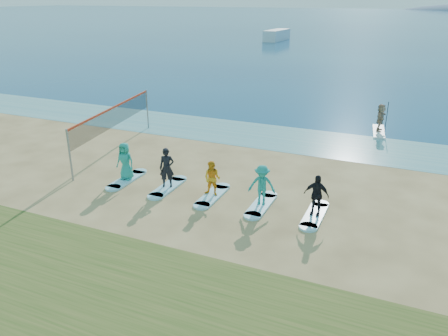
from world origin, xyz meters
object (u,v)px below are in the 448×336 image
at_px(boat_offshore_a, 277,41).
at_px(student_2, 212,178).
at_px(student_1, 167,168).
at_px(student_0, 125,161).
at_px(surfboard_2, 212,196).
at_px(surfboard_1, 168,187).
at_px(surfboard_3, 261,205).
at_px(paddleboard, 379,132).
at_px(volleyball_net, 114,117).
at_px(student_3, 262,185).
at_px(surfboard_0, 127,180).
at_px(paddleboarder, 381,118).
at_px(student_4, 316,195).
at_px(surfboard_4, 315,215).

bearing_deg(boat_offshore_a, student_2, -71.99).
distance_m(student_1, student_2, 2.22).
distance_m(boat_offshore_a, student_0, 70.10).
bearing_deg(surfboard_2, student_1, 180.00).
height_order(surfboard_1, student_2, student_2).
bearing_deg(surfboard_3, paddleboard, 75.12).
distance_m(volleyball_net, surfboard_1, 6.58).
bearing_deg(student_3, surfboard_1, 167.53).
height_order(surfboard_0, student_2, student_2).
height_order(paddleboarder, surfboard_0, paddleboarder).
bearing_deg(surfboard_0, student_3, 0.00).
bearing_deg(surfboard_2, boat_offshore_a, 105.06).
bearing_deg(student_1, surfboard_1, 0.00).
xyz_separation_m(paddleboarder, student_4, (-1.19, -12.82, -0.06)).
distance_m(volleyball_net, surfboard_4, 12.57).
bearing_deg(boat_offshore_a, surfboard_4, -68.60).
height_order(surfboard_0, student_3, student_3).
distance_m(surfboard_0, student_2, 4.51).
height_order(paddleboarder, student_3, paddleboarder).
bearing_deg(surfboard_3, student_1, 180.00).
height_order(paddleboard, surfboard_2, paddleboard).
bearing_deg(paddleboarder, surfboard_0, 141.63).
relative_size(surfboard_0, surfboard_2, 1.00).
bearing_deg(surfboard_4, boat_offshore_a, 108.45).
height_order(boat_offshore_a, surfboard_1, boat_offshore_a).
bearing_deg(student_1, surfboard_2, -23.70).
xyz_separation_m(volleyball_net, surfboard_2, (7.52, -3.42, -1.86)).
distance_m(surfboard_1, student_1, 0.94).
bearing_deg(surfboard_1, student_2, 0.00).
distance_m(paddleboarder, student_1, 15.03).
bearing_deg(surfboard_4, paddleboarder, 84.70).
relative_size(surfboard_1, surfboard_2, 1.00).
xyz_separation_m(student_0, student_3, (6.65, 0.00, -0.03)).
xyz_separation_m(paddleboarder, student_0, (-10.06, -12.82, -0.01)).
height_order(boat_offshore_a, surfboard_2, boat_offshore_a).
relative_size(paddleboarder, student_2, 1.12).
distance_m(surfboard_3, student_3, 0.89).
height_order(student_1, surfboard_4, student_1).
xyz_separation_m(surfboard_2, student_2, (0.00, 0.00, 0.81)).
height_order(volleyball_net, paddleboard, volleyball_net).
distance_m(student_0, surfboard_1, 2.40).
distance_m(surfboard_4, student_4, 0.87).
height_order(paddleboarder, surfboard_2, paddleboarder).
xyz_separation_m(surfboard_0, student_3, (6.65, 0.00, 0.89)).
xyz_separation_m(surfboard_0, surfboard_3, (6.65, 0.00, 0.00)).
bearing_deg(student_1, volleyball_net, 123.51).
xyz_separation_m(surfboard_3, student_3, (0.00, 0.00, 0.89)).
bearing_deg(surfboard_2, volleyball_net, 155.56).
bearing_deg(student_2, surfboard_3, -1.84).
xyz_separation_m(student_3, surfboard_4, (2.22, 0.00, -0.89)).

